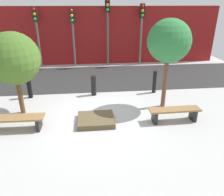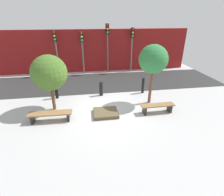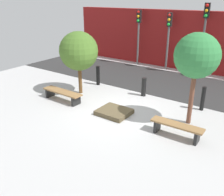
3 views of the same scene
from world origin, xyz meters
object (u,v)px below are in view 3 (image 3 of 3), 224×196
(traffic_light_west, at_px, (138,27))
(traffic_light_mid_east, at_px, (205,27))
(bollard_center, at_px, (203,99))
(traffic_light_mid_west, at_px, (169,31))
(bench_left, at_px, (62,94))
(planter_bed, at_px, (114,112))
(bench_right, at_px, (177,128))
(bollard_left, at_px, (144,87))
(tree_behind_right_bench, at_px, (197,56))
(tree_behind_left_bench, at_px, (79,51))
(bollard_far_left, at_px, (98,76))

(traffic_light_west, bearing_deg, traffic_light_mid_east, 0.01)
(bollard_center, relative_size, traffic_light_mid_west, 0.29)
(bench_left, xyz_separation_m, bollard_center, (5.26, 2.55, 0.17))
(planter_bed, bearing_deg, bench_right, -4.39)
(bench_right, xyz_separation_m, bollard_center, (0.05, 2.55, 0.16))
(bollard_left, bearing_deg, bench_left, -135.58)
(tree_behind_right_bench, bearing_deg, traffic_light_mid_east, 104.52)
(tree_behind_left_bench, height_order, traffic_light_west, traffic_light_west)
(planter_bed, xyz_separation_m, tree_behind_right_bench, (2.61, 0.97, 2.36))
(planter_bed, bearing_deg, traffic_light_mid_east, 81.78)
(bench_right, height_order, bollard_left, bollard_left)
(bollard_far_left, bearing_deg, bollard_center, 0.00)
(tree_behind_right_bench, bearing_deg, planter_bed, -159.60)
(bench_right, height_order, planter_bed, bench_right)
(bollard_center, bearing_deg, tree_behind_left_bench, -165.24)
(bollard_far_left, bearing_deg, traffic_light_mid_west, 70.96)
(bollard_left, bearing_deg, traffic_light_mid_east, 77.79)
(planter_bed, xyz_separation_m, tree_behind_left_bench, (-2.61, 0.97, 1.89))
(tree_behind_left_bench, distance_m, bollard_far_left, 2.04)
(bench_left, height_order, traffic_light_mid_west, traffic_light_mid_west)
(traffic_light_mid_west, bearing_deg, tree_behind_left_bench, -104.53)
(tree_behind_left_bench, bearing_deg, bench_left, -90.00)
(traffic_light_west, bearing_deg, bench_right, -52.06)
(traffic_light_mid_east, bearing_deg, tree_behind_left_bench, -120.70)
(bollard_far_left, xyz_separation_m, traffic_light_west, (-0.42, 4.73, 1.91))
(bench_left, height_order, traffic_light_mid_east, traffic_light_mid_east)
(bollard_far_left, xyz_separation_m, traffic_light_mid_west, (1.63, 4.73, 1.85))
(traffic_light_mid_east, bearing_deg, traffic_light_mid_west, -179.97)
(planter_bed, relative_size, bollard_left, 1.41)
(planter_bed, height_order, tree_behind_right_bench, tree_behind_right_bench)
(bollard_center, bearing_deg, bollard_far_left, 180.00)
(tree_behind_right_bench, relative_size, traffic_light_west, 0.93)
(bollard_far_left, relative_size, traffic_light_mid_east, 0.25)
(bollard_far_left, distance_m, traffic_light_mid_west, 5.33)
(bench_right, height_order, tree_behind_left_bench, tree_behind_left_bench)
(planter_bed, relative_size, tree_behind_right_bench, 0.37)
(bench_left, distance_m, traffic_light_mid_west, 7.72)
(tree_behind_left_bench, xyz_separation_m, bollard_center, (5.26, 1.39, -1.49))
(bollard_far_left, distance_m, bollard_left, 2.65)
(tree_behind_left_bench, distance_m, tree_behind_right_bench, 5.23)
(bollard_left, bearing_deg, tree_behind_left_bench, -152.01)
(traffic_light_west, bearing_deg, tree_behind_right_bench, -47.11)
(bench_left, xyz_separation_m, bench_right, (5.21, 0.00, 0.00))
(tree_behind_right_bench, height_order, traffic_light_mid_east, traffic_light_mid_east)
(planter_bed, distance_m, bollard_far_left, 3.57)
(bench_right, xyz_separation_m, bollard_left, (-2.61, 2.55, 0.10))
(tree_behind_right_bench, height_order, traffic_light_mid_west, traffic_light_mid_west)
(traffic_light_mid_west, bearing_deg, tree_behind_right_bench, -59.29)
(planter_bed, relative_size, bollard_far_left, 1.23)
(bollard_far_left, bearing_deg, tree_behind_left_bench, -88.05)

